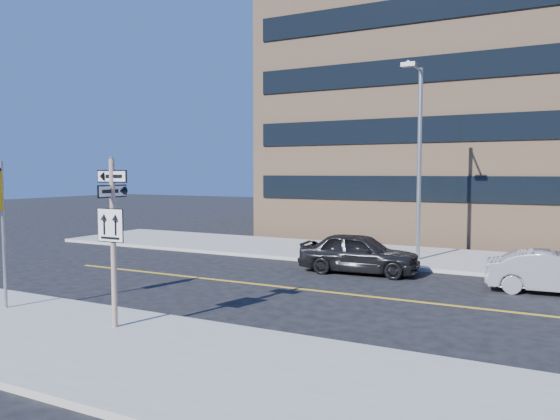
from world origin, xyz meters
The scene contains 6 objects.
ground centered at (0.00, 0.00, 0.00)m, with size 120.00×120.00×0.00m, color black.
sign_pole centered at (0.00, -2.51, 2.44)m, with size 0.92×0.92×4.06m.
parked_car_a centered at (2.58, 7.59, 0.77)m, with size 4.54×1.83×1.55m, color black.
parked_car_b centered at (9.23, 7.09, 0.67)m, with size 4.07×1.42×1.34m, color gray.
streetlight_a centered at (4.00, 10.76, 4.76)m, with size 0.55×2.25×8.00m.
building_brick centered at (2.00, 25.00, 9.00)m, with size 18.00×18.00×18.00m, color #A27C5A.
Camera 1 is at (9.45, -12.04, 3.85)m, focal length 35.00 mm.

